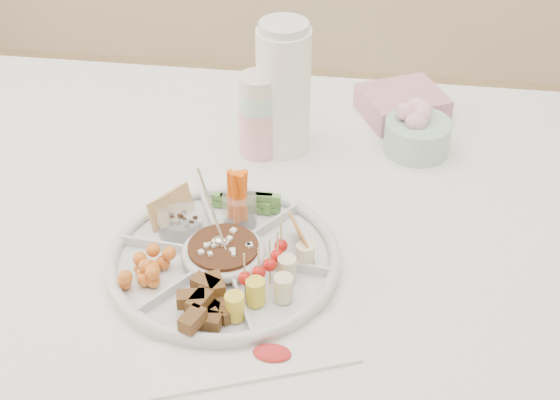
# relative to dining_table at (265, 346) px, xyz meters

# --- Properties ---
(dining_table) EXTENTS (1.52, 1.02, 0.76)m
(dining_table) POSITION_rel_dining_table_xyz_m (0.00, 0.00, 0.00)
(dining_table) COLOR white
(dining_table) RESTS_ON floor
(party_tray) EXTENTS (0.41, 0.41, 0.04)m
(party_tray) POSITION_rel_dining_table_xyz_m (-0.04, -0.18, 0.40)
(party_tray) COLOR white
(party_tray) RESTS_ON dining_table
(bean_dip) EXTENTS (0.13, 0.13, 0.04)m
(bean_dip) POSITION_rel_dining_table_xyz_m (-0.04, -0.18, 0.41)
(bean_dip) COLOR #4B2815
(bean_dip) RESTS_ON party_tray
(tortillas) EXTENTS (0.10, 0.10, 0.06)m
(tortillas) POSITION_rel_dining_table_xyz_m (0.08, -0.12, 0.42)
(tortillas) COLOR #B1734E
(tortillas) RESTS_ON party_tray
(carrot_cucumber) EXTENTS (0.13, 0.13, 0.11)m
(carrot_cucumber) POSITION_rel_dining_table_xyz_m (-0.02, -0.05, 0.44)
(carrot_cucumber) COLOR #FF610A
(carrot_cucumber) RESTS_ON party_tray
(pita_raisins) EXTENTS (0.12, 0.12, 0.06)m
(pita_raisins) POSITION_rel_dining_table_xyz_m (-0.14, -0.10, 0.42)
(pita_raisins) COLOR tan
(pita_raisins) RESTS_ON party_tray
(cherries) EXTENTS (0.11, 0.11, 0.04)m
(cherries) POSITION_rel_dining_table_xyz_m (-0.16, -0.23, 0.42)
(cherries) COLOR orange
(cherries) RESTS_ON party_tray
(granola_chunks) EXTENTS (0.12, 0.12, 0.05)m
(granola_chunks) POSITION_rel_dining_table_xyz_m (-0.05, -0.31, 0.42)
(granola_chunks) COLOR brown
(granola_chunks) RESTS_ON party_tray
(banana_tomato) EXTENTS (0.11, 0.11, 0.08)m
(banana_tomato) POSITION_rel_dining_table_xyz_m (0.07, -0.25, 0.44)
(banana_tomato) COLOR #CEBC5D
(banana_tomato) RESTS_ON party_tray
(cup_stack) EXTENTS (0.08, 0.08, 0.22)m
(cup_stack) POSITION_rel_dining_table_xyz_m (-0.03, 0.18, 0.49)
(cup_stack) COLOR beige
(cup_stack) RESTS_ON dining_table
(thermos) EXTENTS (0.12, 0.12, 0.28)m
(thermos) POSITION_rel_dining_table_xyz_m (0.01, 0.20, 0.52)
(thermos) COLOR white
(thermos) RESTS_ON dining_table
(flower_bowl) EXTENTS (0.15, 0.15, 0.10)m
(flower_bowl) POSITION_rel_dining_table_xyz_m (0.28, 0.22, 0.43)
(flower_bowl) COLOR #AAE4CC
(flower_bowl) RESTS_ON dining_table
(napkin_stack) EXTENTS (0.21, 0.20, 0.06)m
(napkin_stack) POSITION_rel_dining_table_xyz_m (0.25, 0.36, 0.41)
(napkin_stack) COLOR #C58593
(napkin_stack) RESTS_ON dining_table
(placemat) EXTENTS (0.32, 0.21, 0.01)m
(placemat) POSITION_rel_dining_table_xyz_m (0.04, -0.36, 0.38)
(placemat) COLOR white
(placemat) RESTS_ON dining_table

